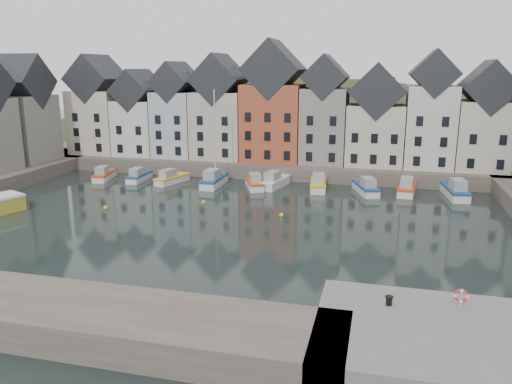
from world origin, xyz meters
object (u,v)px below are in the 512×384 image
(life_ring_post, at_px, (461,296))
(mooring_bollard, at_px, (389,300))
(boat_a, at_px, (104,175))
(boat_d, at_px, (214,180))

(life_ring_post, bearing_deg, mooring_bollard, -174.66)
(boat_a, bearing_deg, life_ring_post, -50.45)
(mooring_bollard, bearing_deg, boat_a, 138.63)
(mooring_bollard, bearing_deg, boat_d, 123.23)
(mooring_bollard, xyz_separation_m, life_ring_post, (3.96, 0.37, 0.55))
(boat_a, distance_m, mooring_bollard, 52.54)
(boat_a, height_order, boat_d, boat_d)
(mooring_bollard, relative_size, life_ring_post, 0.43)
(boat_d, bearing_deg, boat_a, 179.48)
(boat_a, bearing_deg, boat_d, -11.90)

